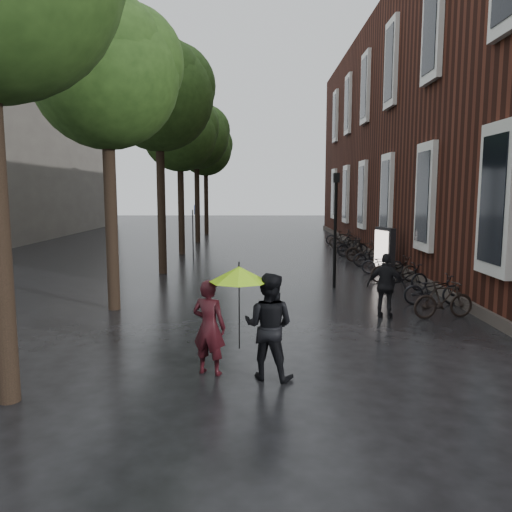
{
  "coord_description": "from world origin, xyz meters",
  "views": [
    {
      "loc": [
        -0.21,
        -6.28,
        3.2
      ],
      "look_at": [
        -0.23,
        6.09,
        1.58
      ],
      "focal_mm": 35.0,
      "sensor_mm": 36.0,
      "label": 1
    }
  ],
  "objects_px": {
    "parked_bicycles": "(371,256)",
    "ad_lightbox": "(384,250)",
    "lamp_post": "(336,219)",
    "person_burgundy": "(209,327)",
    "person_black": "(269,326)",
    "pedestrian_walking": "(386,286)"
  },
  "relations": [
    {
      "from": "person_black",
      "to": "ad_lightbox",
      "type": "height_order",
      "value": "person_black"
    },
    {
      "from": "person_burgundy",
      "to": "person_black",
      "type": "relative_size",
      "value": 0.92
    },
    {
      "from": "person_black",
      "to": "ad_lightbox",
      "type": "xyz_separation_m",
      "value": [
        4.78,
        11.09,
        -0.02
      ]
    },
    {
      "from": "lamp_post",
      "to": "ad_lightbox",
      "type": "bearing_deg",
      "value": 50.95
    },
    {
      "from": "person_burgundy",
      "to": "pedestrian_walking",
      "type": "distance_m",
      "value": 5.67
    },
    {
      "from": "person_black",
      "to": "lamp_post",
      "type": "xyz_separation_m",
      "value": [
        2.38,
        8.13,
        1.38
      ]
    },
    {
      "from": "person_black",
      "to": "pedestrian_walking",
      "type": "distance_m",
      "value": 5.13
    },
    {
      "from": "person_burgundy",
      "to": "pedestrian_walking",
      "type": "height_order",
      "value": "person_burgundy"
    },
    {
      "from": "parked_bicycles",
      "to": "ad_lightbox",
      "type": "distance_m",
      "value": 1.66
    },
    {
      "from": "person_burgundy",
      "to": "ad_lightbox",
      "type": "bearing_deg",
      "value": -98.13
    },
    {
      "from": "person_black",
      "to": "pedestrian_walking",
      "type": "bearing_deg",
      "value": -107.87
    },
    {
      "from": "parked_bicycles",
      "to": "lamp_post",
      "type": "relative_size",
      "value": 4.77
    },
    {
      "from": "parked_bicycles",
      "to": "lamp_post",
      "type": "height_order",
      "value": "lamp_post"
    },
    {
      "from": "ad_lightbox",
      "to": "lamp_post",
      "type": "bearing_deg",
      "value": -144.48
    },
    {
      "from": "ad_lightbox",
      "to": "lamp_post",
      "type": "distance_m",
      "value": 4.06
    },
    {
      "from": "person_black",
      "to": "person_burgundy",
      "type": "bearing_deg",
      "value": 7.89
    },
    {
      "from": "pedestrian_walking",
      "to": "lamp_post",
      "type": "relative_size",
      "value": 0.44
    },
    {
      "from": "pedestrian_walking",
      "to": "parked_bicycles",
      "type": "relative_size",
      "value": 0.09
    },
    {
      "from": "person_black",
      "to": "ad_lightbox",
      "type": "distance_m",
      "value": 12.08
    },
    {
      "from": "person_black",
      "to": "parked_bicycles",
      "type": "distance_m",
      "value": 13.52
    },
    {
      "from": "person_burgundy",
      "to": "person_black",
      "type": "bearing_deg",
      "value": -170.9
    },
    {
      "from": "lamp_post",
      "to": "person_burgundy",
      "type": "bearing_deg",
      "value": -113.3
    }
  ]
}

